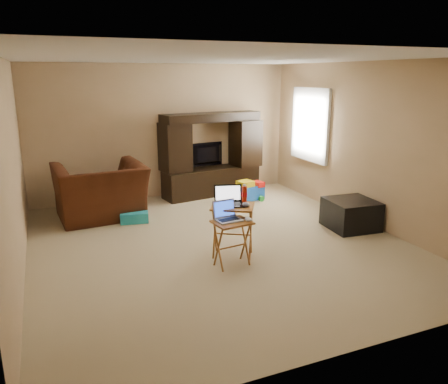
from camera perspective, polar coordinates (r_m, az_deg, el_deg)
name	(u,v)px	position (r m, az deg, el deg)	size (l,w,h in m)	color
floor	(219,243)	(6.19, -0.72, -6.71)	(5.50, 5.50, 0.00)	tan
ceiling	(218,58)	(5.75, -0.80, 17.08)	(5.50, 5.50, 0.00)	silver
wall_back	(164,132)	(8.43, -7.82, 7.81)	(5.00, 5.00, 0.00)	tan
wall_front	(351,215)	(3.52, 16.23, -2.93)	(5.00, 5.00, 0.00)	tan
wall_left	(12,171)	(5.45, -25.97, 2.43)	(5.50, 5.50, 0.00)	tan
wall_right	(368,145)	(7.15, 18.27, 5.89)	(5.50, 5.50, 0.00)	tan
window_pane	(311,125)	(8.34, 11.29, 8.62)	(1.20, 1.20, 0.00)	white
window_frame	(310,125)	(8.33, 11.17, 8.62)	(0.06, 1.14, 1.34)	white
entertainment_center	(211,154)	(8.50, -1.65, 4.92)	(1.95, 0.49, 1.60)	black
television	(208,155)	(8.66, -2.04, 4.89)	(0.81, 0.11, 0.47)	black
recliner	(100,192)	(7.42, -15.83, 0.06)	(1.38, 1.21, 0.90)	#411D0E
child_rocker	(134,203)	(7.19, -11.72, -1.44)	(0.44, 0.50, 0.59)	teal
plush_toy	(135,206)	(7.33, -11.57, -1.85)	(0.36, 0.30, 0.40)	red
push_toy	(250,190)	(8.20, 3.39, 0.24)	(0.53, 0.38, 0.40)	blue
ottoman	(351,214)	(7.00, 16.24, -2.79)	(0.69, 0.69, 0.45)	black
tray_table_left	(232,244)	(5.41, 1.06, -6.75)	(0.44, 0.36, 0.58)	#9C5D25
tray_table_right	(233,231)	(5.67, 1.14, -5.10)	(0.53, 0.42, 0.69)	#A76728
laptop_left	(229,212)	(5.28, 0.65, -2.57)	(0.30, 0.25, 0.24)	#A6A6AB
laptop_right	(229,196)	(5.53, 0.70, -0.56)	(0.36, 0.29, 0.24)	black
mouse_left	(248,219)	(5.31, 3.21, -3.59)	(0.07, 0.12, 0.05)	white
mouse_right	(246,205)	(5.50, 2.90, -1.66)	(0.09, 0.14, 0.06)	#3C3B40
water_bottle	(244,194)	(5.68, 2.68, -0.29)	(0.07, 0.07, 0.21)	red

